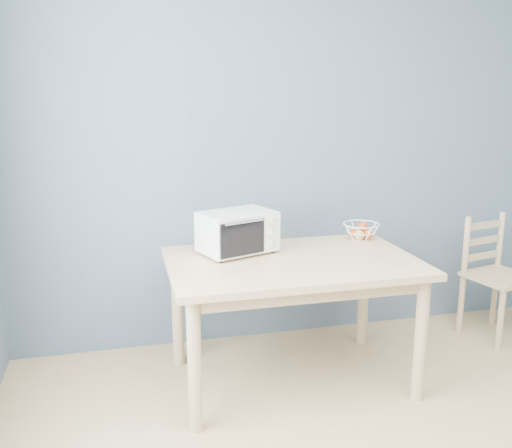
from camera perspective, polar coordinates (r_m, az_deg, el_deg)
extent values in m
cube|color=slate|center=(3.86, 5.46, 7.54)|extent=(4.00, 0.01, 2.60)
cube|color=tan|center=(3.23, 3.68, -3.89)|extent=(1.40, 0.90, 0.04)
cylinder|color=tan|center=(2.91, -6.16, -13.95)|extent=(0.07, 0.07, 0.71)
cylinder|color=tan|center=(3.29, 16.15, -11.06)|extent=(0.07, 0.07, 0.71)
cylinder|color=tan|center=(3.58, -7.86, -8.61)|extent=(0.07, 0.07, 0.71)
cylinder|color=tan|center=(3.90, 10.69, -6.87)|extent=(0.07, 0.07, 0.71)
cube|color=white|center=(3.32, -1.89, -0.73)|extent=(0.49, 0.41, 0.23)
cube|color=black|center=(3.29, -2.71, -0.91)|extent=(0.34, 0.32, 0.18)
cube|color=black|center=(3.17, -1.34, -1.44)|extent=(0.27, 0.11, 0.20)
cylinder|color=silver|center=(3.13, -1.18, 0.18)|extent=(0.24, 0.10, 0.01)
cube|color=white|center=(3.28, 1.60, -0.86)|extent=(0.11, 0.04, 0.21)
cylinder|color=black|center=(3.17, -3.55, -3.73)|extent=(0.02, 0.02, 0.01)
cylinder|color=black|center=(3.36, 1.67, -2.74)|extent=(0.02, 0.02, 0.01)
cylinder|color=black|center=(3.35, -5.42, -2.83)|extent=(0.02, 0.02, 0.01)
cylinder|color=black|center=(3.53, -0.36, -1.94)|extent=(0.02, 0.02, 0.01)
cylinder|color=silver|center=(3.26, 1.73, 0.21)|extent=(0.04, 0.03, 0.04)
cylinder|color=silver|center=(3.28, 1.72, -0.90)|extent=(0.04, 0.03, 0.04)
cylinder|color=silver|center=(3.29, 1.71, -2.01)|extent=(0.04, 0.03, 0.04)
torus|color=white|center=(3.67, 10.49, 0.00)|extent=(0.27, 0.27, 0.01)
torus|color=white|center=(3.68, 10.45, -0.75)|extent=(0.21, 0.21, 0.01)
torus|color=white|center=(3.69, 10.42, -1.50)|extent=(0.12, 0.12, 0.01)
sphere|color=red|center=(3.68, 9.94, -0.95)|extent=(0.07, 0.07, 0.07)
sphere|color=#CA6017|center=(3.68, 11.07, -1.02)|extent=(0.07, 0.07, 0.07)
sphere|color=tan|center=(3.72, 10.22, -0.83)|extent=(0.07, 0.07, 0.07)
sphere|color=red|center=(3.67, 10.63, -0.29)|extent=(0.07, 0.07, 0.07)
sphere|color=tan|center=(3.64, 10.29, -1.12)|extent=(0.06, 0.06, 0.06)
cube|color=tan|center=(4.26, 23.26, -4.90)|extent=(0.47, 0.47, 0.03)
cylinder|color=tan|center=(4.11, 23.25, -8.87)|extent=(0.04, 0.04, 0.42)
cylinder|color=tan|center=(4.31, 19.82, -7.53)|extent=(0.04, 0.04, 0.42)
cylinder|color=tan|center=(4.55, 22.74, -6.68)|extent=(0.04, 0.04, 0.42)
cylinder|color=tan|center=(4.18, 20.27, -2.14)|extent=(0.04, 0.04, 0.42)
cylinder|color=tan|center=(4.43, 23.23, -1.56)|extent=(0.04, 0.04, 0.42)
cube|color=tan|center=(4.33, 21.69, -2.98)|extent=(0.33, 0.09, 0.05)
cube|color=tan|center=(4.30, 21.82, -1.54)|extent=(0.33, 0.09, 0.05)
cube|color=tan|center=(4.28, 21.95, -0.10)|extent=(0.33, 0.09, 0.05)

